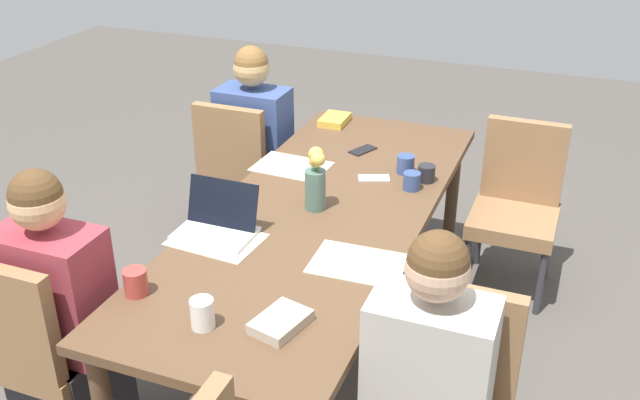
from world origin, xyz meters
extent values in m
plane|color=#4C4742|center=(0.00, 0.00, 0.00)|extent=(10.00, 10.00, 0.00)
cube|color=brown|center=(0.00, 0.00, 0.72)|extent=(2.39, 0.92, 0.04)
cylinder|color=brown|center=(1.12, -0.38, 0.35)|extent=(0.07, 0.07, 0.70)
cylinder|color=brown|center=(1.12, 0.38, 0.35)|extent=(0.07, 0.07, 0.70)
cube|color=olive|center=(-0.89, 0.78, 0.41)|extent=(0.44, 0.44, 0.08)
cube|color=olive|center=(-1.08, 0.78, 0.68)|extent=(0.06, 0.42, 0.45)
cylinder|color=#333338|center=(-0.70, 0.97, 0.18)|extent=(0.04, 0.04, 0.37)
cylinder|color=#333338|center=(-0.70, 0.59, 0.18)|extent=(0.04, 0.04, 0.37)
cube|color=#2D2D33|center=(-0.89, 0.72, 0.23)|extent=(0.36, 0.34, 0.45)
cube|color=#93333D|center=(-0.89, 0.72, 0.70)|extent=(0.24, 0.40, 0.50)
sphere|color=tan|center=(-0.89, 0.72, 1.07)|extent=(0.20, 0.20, 0.20)
sphere|color=#51381E|center=(-0.89, 0.72, 1.10)|extent=(0.19, 0.19, 0.19)
cube|color=olive|center=(0.84, 0.80, 0.41)|extent=(0.44, 0.44, 0.08)
cube|color=olive|center=(0.65, 0.80, 0.68)|extent=(0.06, 0.42, 0.45)
cylinder|color=#333338|center=(1.03, 0.99, 0.18)|extent=(0.04, 0.04, 0.37)
cylinder|color=#333338|center=(1.03, 0.61, 0.18)|extent=(0.04, 0.04, 0.37)
cylinder|color=#333338|center=(0.65, 0.99, 0.18)|extent=(0.04, 0.04, 0.37)
cylinder|color=#333338|center=(0.65, 0.61, 0.18)|extent=(0.04, 0.04, 0.37)
cube|color=#2D2D33|center=(0.84, 0.74, 0.23)|extent=(0.36, 0.34, 0.45)
cube|color=#384C84|center=(0.84, 0.74, 0.70)|extent=(0.24, 0.40, 0.50)
sphere|color=tan|center=(0.84, 0.74, 1.07)|extent=(0.20, 0.20, 0.20)
sphere|color=brown|center=(0.84, 0.74, 1.10)|extent=(0.19, 0.19, 0.19)
cube|color=olive|center=(-0.62, -0.75, 0.68)|extent=(0.06, 0.42, 0.45)
cube|color=#B7B2A8|center=(-0.81, -0.69, 0.70)|extent=(0.24, 0.40, 0.50)
sphere|color=tan|center=(-0.81, -0.69, 1.07)|extent=(0.20, 0.20, 0.20)
sphere|color=#51381E|center=(-0.81, -0.69, 1.10)|extent=(0.19, 0.19, 0.19)
cube|color=olive|center=(0.84, -0.76, 0.41)|extent=(0.44, 0.44, 0.08)
cube|color=olive|center=(1.03, -0.76, 0.68)|extent=(0.06, 0.42, 0.45)
cylinder|color=#333338|center=(0.65, -0.95, 0.18)|extent=(0.04, 0.04, 0.37)
cylinder|color=#333338|center=(0.65, -0.57, 0.18)|extent=(0.04, 0.04, 0.37)
cylinder|color=#333338|center=(1.03, -0.95, 0.18)|extent=(0.04, 0.04, 0.37)
cylinder|color=#333338|center=(1.03, -0.57, 0.18)|extent=(0.04, 0.04, 0.37)
cylinder|color=#4C6B60|center=(0.01, 0.03, 0.83)|extent=(0.09, 0.09, 0.18)
sphere|color=gold|center=(0.02, 0.02, 1.00)|extent=(0.07, 0.07, 0.07)
cylinder|color=#477A3D|center=(0.02, 0.02, 0.96)|extent=(0.01, 0.01, 0.08)
sphere|color=gold|center=(0.01, 0.03, 0.97)|extent=(0.06, 0.06, 0.06)
cylinder|color=#477A3D|center=(0.01, 0.03, 0.95)|extent=(0.01, 0.01, 0.05)
sphere|color=gold|center=(0.00, 0.01, 0.99)|extent=(0.06, 0.06, 0.06)
cylinder|color=#477A3D|center=(0.00, 0.01, 0.96)|extent=(0.01, 0.01, 0.06)
cube|color=beige|center=(-0.40, 0.30, 0.75)|extent=(0.29, 0.38, 0.00)
cube|color=beige|center=(0.38, 0.30, 0.75)|extent=(0.28, 0.37, 0.00)
cube|color=beige|center=(-0.36, -0.30, 0.75)|extent=(0.27, 0.37, 0.00)
cube|color=silver|center=(-0.37, 0.32, 0.76)|extent=(0.22, 0.32, 0.02)
cube|color=black|center=(-0.29, 0.32, 0.86)|extent=(0.07, 0.31, 0.19)
cylinder|color=#AD3D38|center=(-0.85, 0.38, 0.79)|extent=(0.09, 0.09, 0.10)
cylinder|color=white|center=(-0.93, 0.06, 0.80)|extent=(0.08, 0.08, 0.11)
cylinder|color=#232328|center=(0.46, -0.36, 0.78)|extent=(0.08, 0.08, 0.08)
cylinder|color=#33477A|center=(0.35, -0.32, 0.78)|extent=(0.08, 0.08, 0.08)
cylinder|color=#33477A|center=(0.52, -0.25, 0.79)|extent=(0.09, 0.09, 0.09)
cube|color=#B2A38E|center=(-0.84, -0.18, 0.76)|extent=(0.23, 0.18, 0.04)
cube|color=gold|center=(1.02, 0.31, 0.76)|extent=(0.20, 0.14, 0.04)
cube|color=black|center=(0.70, 0.03, 0.75)|extent=(0.17, 0.13, 0.01)
cube|color=silver|center=(0.39, -0.12, 0.75)|extent=(0.12, 0.17, 0.01)
camera|label=1|loc=(-2.66, -1.04, 2.25)|focal=41.04mm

